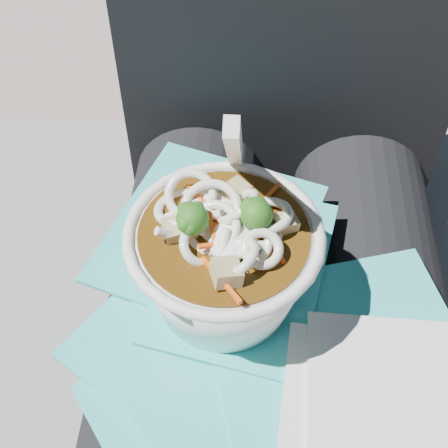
# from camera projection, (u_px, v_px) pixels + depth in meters

# --- Properties ---
(stone_ledge) EXTENTS (1.01, 0.51, 0.45)m
(stone_ledge) POSITION_uv_depth(u_px,v_px,m) (264.00, 362.00, 0.90)
(stone_ledge) COLOR slate
(stone_ledge) RESTS_ON ground
(lap) EXTENTS (0.33, 0.48, 0.15)m
(lap) POSITION_uv_depth(u_px,v_px,m) (275.00, 358.00, 0.57)
(lap) COLOR black
(lap) RESTS_ON stone_ledge
(person_body) EXTENTS (0.34, 0.94, 0.99)m
(person_body) POSITION_uv_depth(u_px,v_px,m) (279.00, 260.00, 0.61)
(person_body) COLOR black
(person_body) RESTS_ON ground
(plastic_bag) EXTENTS (0.35, 0.43, 0.02)m
(plastic_bag) POSITION_uv_depth(u_px,v_px,m) (247.00, 343.00, 0.49)
(plastic_bag) COLOR #2CB6B8
(plastic_bag) RESTS_ON lap
(napkins) EXTENTS (0.15, 0.16, 0.01)m
(napkins) POSITION_uv_depth(u_px,v_px,m) (385.00, 411.00, 0.45)
(napkins) COLOR silver
(napkins) RESTS_ON plastic_bag
(udon_bowl) EXTENTS (0.16, 0.16, 0.19)m
(udon_bowl) POSITION_uv_depth(u_px,v_px,m) (224.00, 256.00, 0.47)
(udon_bowl) COLOR white
(udon_bowl) RESTS_ON plastic_bag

